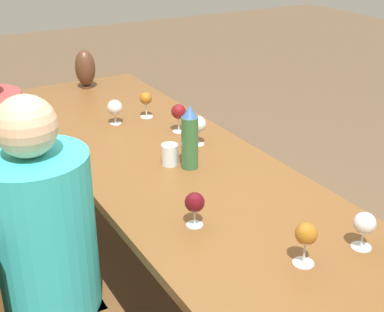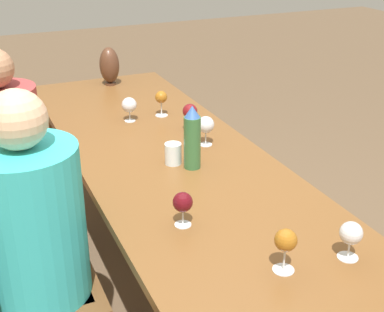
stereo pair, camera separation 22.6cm
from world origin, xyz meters
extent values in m
plane|color=brown|center=(0.00, 0.00, 0.00)|extent=(14.00, 14.00, 0.00)
cube|color=brown|center=(0.00, 0.00, 0.71)|extent=(3.11, 0.86, 0.04)
cylinder|color=brown|center=(1.46, -0.33, 0.34)|extent=(0.07, 0.07, 0.69)
cylinder|color=brown|center=(1.46, 0.33, 0.34)|extent=(0.07, 0.07, 0.69)
cylinder|color=#336638|center=(0.01, -0.04, 0.85)|extent=(0.08, 0.08, 0.24)
cone|color=#33599E|center=(0.01, -0.04, 0.99)|extent=(0.07, 0.07, 0.05)
cylinder|color=silver|center=(0.08, 0.02, 0.78)|extent=(0.08, 0.08, 0.10)
cylinder|color=#4C2D1E|center=(1.38, -0.06, 0.74)|extent=(0.07, 0.07, 0.01)
ellipsoid|color=#4C2D1E|center=(1.38, -0.06, 0.86)|extent=(0.13, 0.13, 0.24)
cylinder|color=silver|center=(0.21, -0.20, 0.73)|extent=(0.06, 0.06, 0.00)
cylinder|color=silver|center=(0.21, -0.20, 0.77)|extent=(0.01, 0.01, 0.07)
sphere|color=silver|center=(0.21, -0.20, 0.84)|extent=(0.08, 0.08, 0.08)
cylinder|color=silver|center=(-0.81, 0.00, 0.73)|extent=(0.07, 0.07, 0.00)
cylinder|color=silver|center=(-0.81, 0.00, 0.77)|extent=(0.01, 0.01, 0.08)
sphere|color=#995B19|center=(-0.81, 0.00, 0.84)|extent=(0.07, 0.07, 0.07)
cylinder|color=silver|center=(-0.83, -0.23, 0.73)|extent=(0.07, 0.07, 0.00)
cylinder|color=silver|center=(-0.83, -0.23, 0.76)|extent=(0.01, 0.01, 0.06)
sphere|color=silver|center=(-0.83, -0.23, 0.82)|extent=(0.08, 0.08, 0.08)
cylinder|color=silver|center=(-0.43, 0.19, 0.73)|extent=(0.06, 0.06, 0.00)
cylinder|color=silver|center=(-0.43, 0.19, 0.76)|extent=(0.01, 0.01, 0.06)
sphere|color=#510C14|center=(-0.43, 0.19, 0.82)|extent=(0.07, 0.07, 0.07)
cylinder|color=silver|center=(0.69, -0.15, 0.73)|extent=(0.07, 0.07, 0.00)
cylinder|color=silver|center=(0.69, -0.15, 0.77)|extent=(0.01, 0.01, 0.08)
sphere|color=#995B19|center=(0.69, -0.15, 0.84)|extent=(0.07, 0.07, 0.07)
cylinder|color=silver|center=(0.68, 0.04, 0.73)|extent=(0.06, 0.06, 0.00)
cylinder|color=silver|center=(0.68, 0.04, 0.76)|extent=(0.01, 0.01, 0.06)
sphere|color=silver|center=(0.68, 0.04, 0.82)|extent=(0.08, 0.08, 0.08)
cylinder|color=silver|center=(0.41, -0.21, 0.73)|extent=(0.06, 0.06, 0.00)
cylinder|color=silver|center=(0.41, -0.21, 0.77)|extent=(0.01, 0.01, 0.08)
sphere|color=maroon|center=(0.41, -0.21, 0.84)|extent=(0.08, 0.08, 0.08)
cube|color=brown|center=(-0.22, 0.70, 0.42)|extent=(0.44, 0.44, 0.04)
cylinder|color=brown|center=(-0.03, 0.51, 0.20)|extent=(0.04, 0.04, 0.40)
cube|color=brown|center=(0.69, 0.70, 0.42)|extent=(0.44, 0.44, 0.04)
cylinder|color=brown|center=(0.50, 0.51, 0.20)|extent=(0.04, 0.04, 0.40)
cylinder|color=brown|center=(0.88, 0.51, 0.20)|extent=(0.04, 0.04, 0.40)
cylinder|color=#33B7BC|center=(-0.22, 0.70, 0.74)|extent=(0.39, 0.39, 0.60)
sphere|color=#D6A884|center=(-0.22, 0.70, 1.15)|extent=(0.21, 0.21, 0.21)
cube|color=#2D2D38|center=(0.69, 0.63, 0.22)|extent=(0.28, 0.20, 0.44)
cylinder|color=#993838|center=(0.69, 0.70, 0.72)|extent=(0.37, 0.37, 0.55)
camera|label=1|loc=(-1.87, 1.04, 1.77)|focal=50.00mm
camera|label=2|loc=(-1.97, 0.83, 1.77)|focal=50.00mm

